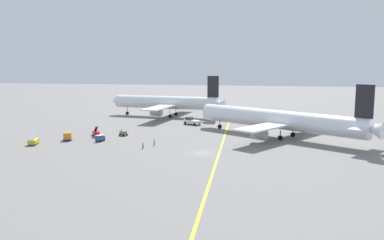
{
  "coord_description": "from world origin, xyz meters",
  "views": [
    {
      "loc": [
        16.38,
        -88.1,
        20.53
      ],
      "look_at": [
        -7.54,
        25.92,
        4.0
      ],
      "focal_mm": 36.51,
      "sensor_mm": 36.0,
      "label": 1
    }
  ],
  "objects": [
    {
      "name": "taxiway_stripe",
      "position": [
        3.62,
        10.0,
        0.0
      ],
      "size": [
        8.49,
        119.77,
        0.01
      ],
      "primitive_type": "cube",
      "rotation": [
        0.0,
        0.0,
        0.07
      ],
      "color": "yellow",
      "rests_on": "ground"
    },
    {
      "name": "ground_crew_ramp_agent_by_cones",
      "position": [
        -13.4,
        6.39,
        0.9
      ],
      "size": [
        0.36,
        0.5,
        1.72
      ],
      "color": "#2D3351",
      "rests_on": "ground"
    },
    {
      "name": "airliner_at_gate_left",
      "position": [
        -25.28,
        61.5,
        5.52
      ],
      "size": [
        48.28,
        44.05,
        16.35
      ],
      "color": "white",
      "rests_on": "ground"
    },
    {
      "name": "gse_container_dolly_flat",
      "position": [
        -38.58,
        7.79,
        1.17
      ],
      "size": [
        3.3,
        3.82,
        2.15
      ],
      "color": "slate",
      "rests_on": "ground"
    },
    {
      "name": "gse_gpu_cart_small",
      "position": [
        -26.22,
        17.31,
        0.79
      ],
      "size": [
        2.5,
        2.18,
        1.9
      ],
      "color": "#666B4C",
      "rests_on": "ground"
    },
    {
      "name": "airliner_being_pushed",
      "position": [
        17.68,
        24.58,
        4.98
      ],
      "size": [
        51.31,
        36.88,
        15.85
      ],
      "color": "white",
      "rests_on": "ground"
    },
    {
      "name": "ground_crew_marshaller_foreground",
      "position": [
        -14.91,
        1.95,
        0.84
      ],
      "size": [
        0.36,
        0.36,
        1.62
      ],
      "color": "#2D3351",
      "rests_on": "ground"
    },
    {
      "name": "gse_belt_loader_portside",
      "position": [
        -34.32,
        16.36,
        0.83
      ],
      "size": [
        3.62,
        4.85,
        3.02
      ],
      "color": "red",
      "rests_on": "ground"
    },
    {
      "name": "pushback_tug",
      "position": [
        -11.06,
        42.45,
        1.18
      ],
      "size": [
        8.66,
        5.74,
        2.8
      ],
      "color": "white",
      "rests_on": "ground"
    },
    {
      "name": "gse_baggage_cart_near_cluster",
      "position": [
        -29.28,
        8.33,
        0.86
      ],
      "size": [
        2.03,
        2.97,
        1.71
      ],
      "color": "#2D5199",
      "rests_on": "ground"
    },
    {
      "name": "gse_stair_truck_yellow",
      "position": [
        -44.48,
        1.01,
        1.03
      ],
      "size": [
        3.42,
        4.94,
        4.06
      ],
      "color": "gold",
      "rests_on": "ground"
    },
    {
      "name": "ground_plane",
      "position": [
        0.0,
        0.0,
        0.0
      ],
      "size": [
        600.0,
        600.0,
        0.0
      ],
      "primitive_type": "plane",
      "color": "slate"
    }
  ]
}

